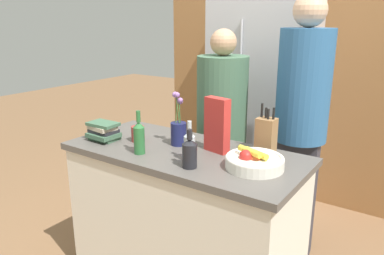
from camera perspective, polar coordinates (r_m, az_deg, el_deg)
The scene contains 14 objects.
kitchen_island at distance 2.41m, azimuth -1.15°, elevation -13.88°, with size 1.43×0.66×0.93m.
back_wall_wood at distance 3.63m, azimuth 14.92°, elevation 9.80°, with size 2.63×0.12×2.60m.
refrigerator at distance 3.38m, azimuth 10.57°, elevation 4.68°, with size 0.82×0.62×2.02m.
fruit_bowl at distance 1.97m, azimuth 9.42°, elevation -4.99°, with size 0.30×0.30×0.11m.
knife_block at distance 2.20m, azimuth 11.21°, elevation -1.07°, with size 0.11×0.09×0.28m.
flower_vase at distance 2.28m, azimuth -2.06°, elevation -0.32°, with size 0.10×0.10×0.33m.
cereal_box at distance 2.15m, azimuth 3.84°, elevation 0.37°, with size 0.16×0.09×0.32m.
coffee_mug at distance 2.38m, azimuth -8.20°, elevation -0.98°, with size 0.12×0.08×0.10m.
book_stack at distance 2.45m, azimuth -13.35°, elevation -0.58°, with size 0.19×0.16×0.12m.
bottle_oil at distance 2.03m, azimuth -0.40°, elevation -2.71°, with size 0.06×0.06×0.22m.
bottle_vinegar at distance 1.94m, azimuth -0.37°, elevation -3.84°, with size 0.08×0.08×0.21m.
bottle_wine at distance 2.15m, azimuth -8.06°, elevation -1.43°, with size 0.06×0.06×0.25m.
person_at_sink at distance 2.78m, azimuth 4.52°, elevation -0.00°, with size 0.37×0.37×1.61m.
person_in_blue at distance 2.61m, azimuth 16.29°, elevation 1.44°, with size 0.35×0.35×1.83m.
Camera 1 is at (1.22, -1.69, 1.67)m, focal length 35.00 mm.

